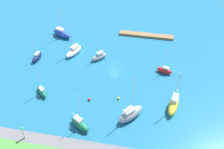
% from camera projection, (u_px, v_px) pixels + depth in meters
% --- Properties ---
extents(water, '(160.00, 160.00, 0.00)m').
position_uv_depth(water, '(115.00, 69.00, 78.80)').
color(water, '#1E668C').
rests_on(water, ground).
extents(pier_dock, '(18.74, 2.24, 0.79)m').
position_uv_depth(pier_dock, '(146.00, 35.00, 91.46)').
color(pier_dock, olive).
rests_on(pier_dock, ground).
extents(harbor_beacon, '(0.56, 0.56, 3.73)m').
position_uv_depth(harbor_beacon, '(23.00, 132.00, 58.09)').
color(harbor_beacon, silver).
rests_on(harbor_beacon, breakwater).
extents(sailboat_green_mid_basin, '(4.49, 4.56, 9.09)m').
position_uv_depth(sailboat_green_mid_basin, '(42.00, 91.00, 70.38)').
color(sailboat_green_mid_basin, '#19724C').
rests_on(sailboat_green_mid_basin, water).
extents(sailboat_gray_by_breakwater, '(6.65, 7.19, 13.96)m').
position_uv_depth(sailboat_gray_by_breakwater, '(130.00, 114.00, 64.02)').
color(sailboat_gray_by_breakwater, gray).
rests_on(sailboat_gray_by_breakwater, water).
extents(sailboat_yellow_near_pier, '(3.56, 7.75, 12.42)m').
position_uv_depth(sailboat_yellow_near_pier, '(174.00, 104.00, 66.44)').
color(sailboat_yellow_near_pier, yellow).
rests_on(sailboat_yellow_near_pier, water).
extents(sailboat_white_center_basin, '(4.95, 7.24, 12.39)m').
position_uv_depth(sailboat_white_center_basin, '(74.00, 51.00, 83.48)').
color(sailboat_white_center_basin, white).
rests_on(sailboat_white_center_basin, water).
extents(sailboat_red_far_south, '(4.77, 2.52, 8.41)m').
position_uv_depth(sailboat_red_far_south, '(164.00, 70.00, 76.79)').
color(sailboat_red_far_south, red).
rests_on(sailboat_red_far_south, water).
extents(sailboat_blue_east_end, '(7.79, 5.11, 11.81)m').
position_uv_depth(sailboat_blue_east_end, '(62.00, 33.00, 90.74)').
color(sailboat_blue_east_end, '#2347B2').
rests_on(sailboat_blue_east_end, water).
extents(sailboat_navy_far_north, '(2.32, 5.21, 7.56)m').
position_uv_depth(sailboat_navy_far_north, '(37.00, 57.00, 81.43)').
color(sailboat_navy_far_north, '#141E4C').
rests_on(sailboat_navy_far_north, water).
extents(sailboat_green_lone_south, '(5.89, 4.67, 11.30)m').
position_uv_depth(sailboat_green_lone_south, '(80.00, 124.00, 62.13)').
color(sailboat_green_lone_south, '#19724C').
rests_on(sailboat_green_lone_south, water).
extents(sailboat_gray_west_end, '(5.02, 5.01, 8.67)m').
position_uv_depth(sailboat_gray_west_end, '(99.00, 57.00, 81.49)').
color(sailboat_gray_west_end, gray).
rests_on(sailboat_gray_west_end, water).
extents(mooring_buoy_yellow, '(0.66, 0.66, 0.66)m').
position_uv_depth(mooring_buoy_yellow, '(119.00, 98.00, 69.47)').
color(mooring_buoy_yellow, yellow).
rests_on(mooring_buoy_yellow, water).
extents(mooring_buoy_red, '(0.73, 0.73, 0.73)m').
position_uv_depth(mooring_buoy_red, '(89.00, 99.00, 69.13)').
color(mooring_buoy_red, red).
rests_on(mooring_buoy_red, water).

